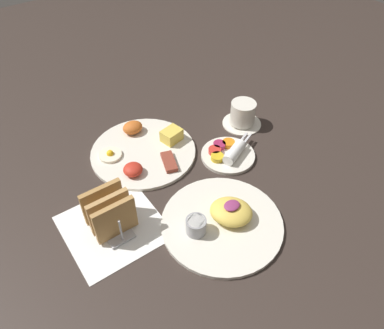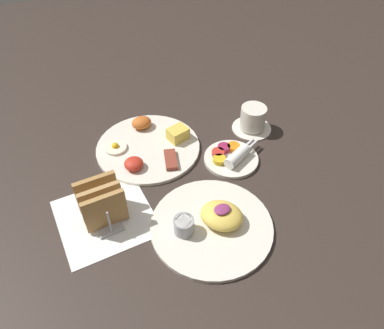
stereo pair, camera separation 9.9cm
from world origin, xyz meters
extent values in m
plane|color=#332823|center=(0.00, 0.00, 0.00)|extent=(3.00, 3.00, 0.00)
cube|color=white|center=(-0.22, 0.00, 0.00)|extent=(0.22, 0.22, 0.00)
cylinder|color=silver|center=(-0.03, 0.18, 0.01)|extent=(0.30, 0.30, 0.01)
cube|color=#E5C64C|center=(0.06, 0.18, 0.03)|extent=(0.06, 0.05, 0.04)
ellipsoid|color=#C66023|center=(-0.01, 0.28, 0.03)|extent=(0.06, 0.05, 0.03)
cylinder|color=#F4EACC|center=(-0.12, 0.22, 0.01)|extent=(0.06, 0.06, 0.01)
sphere|color=yellow|center=(-0.12, 0.22, 0.02)|extent=(0.02, 0.02, 0.02)
ellipsoid|color=red|center=(-0.10, 0.12, 0.02)|extent=(0.05, 0.05, 0.03)
cube|color=brown|center=(0.00, 0.10, 0.02)|extent=(0.05, 0.08, 0.01)
cylinder|color=silver|center=(0.16, 0.03, 0.01)|extent=(0.15, 0.15, 0.01)
cylinder|color=orange|center=(0.18, 0.06, 0.02)|extent=(0.04, 0.04, 0.01)
cylinder|color=#99234C|center=(0.15, 0.07, 0.02)|extent=(0.04, 0.04, 0.01)
cylinder|color=red|center=(0.13, 0.06, 0.02)|extent=(0.04, 0.04, 0.01)
cylinder|color=gold|center=(0.12, 0.03, 0.02)|extent=(0.04, 0.04, 0.01)
cylinder|color=white|center=(0.16, 0.02, 0.03)|extent=(0.09, 0.06, 0.03)
cube|color=silver|center=(0.22, 0.05, 0.03)|extent=(0.05, 0.03, 0.00)
cube|color=silver|center=(0.23, 0.04, 0.03)|extent=(0.05, 0.03, 0.00)
cylinder|color=silver|center=(-0.01, -0.14, 0.01)|extent=(0.29, 0.29, 0.01)
ellipsoid|color=#EAC651|center=(0.02, -0.14, 0.03)|extent=(0.13, 0.13, 0.04)
ellipsoid|color=#8C3366|center=(0.02, -0.14, 0.05)|extent=(0.04, 0.03, 0.01)
cylinder|color=#99999E|center=(-0.07, -0.13, 0.03)|extent=(0.05, 0.05, 0.04)
cylinder|color=white|center=(-0.07, -0.13, 0.05)|extent=(0.04, 0.04, 0.01)
cube|color=#B7B7BC|center=(-0.22, 0.00, 0.01)|extent=(0.06, 0.12, 0.01)
cube|color=#AE8148|center=(-0.22, -0.03, 0.06)|extent=(0.10, 0.01, 0.10)
cube|color=tan|center=(-0.22, 0.00, 0.06)|extent=(0.10, 0.01, 0.10)
cube|color=#AB7D45|center=(-0.22, 0.04, 0.06)|extent=(0.10, 0.01, 0.10)
cylinder|color=#B7B7BC|center=(-0.22, -0.05, 0.04)|extent=(0.01, 0.01, 0.07)
cylinder|color=#B7B7BC|center=(-0.22, 0.06, 0.04)|extent=(0.01, 0.01, 0.07)
cylinder|color=silver|center=(0.29, 0.13, 0.00)|extent=(0.12, 0.12, 0.01)
cylinder|color=silver|center=(0.29, 0.13, 0.04)|extent=(0.08, 0.08, 0.07)
cylinder|color=#381E0F|center=(0.29, 0.13, 0.07)|extent=(0.06, 0.06, 0.01)
camera|label=1|loc=(-0.37, -0.54, 0.72)|focal=35.00mm
camera|label=2|loc=(-0.29, -0.59, 0.72)|focal=35.00mm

